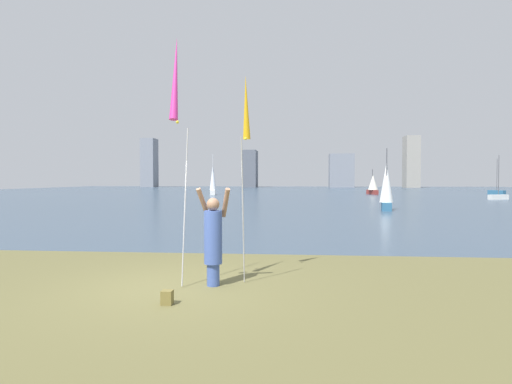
{
  "coord_description": "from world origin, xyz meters",
  "views": [
    {
      "loc": [
        2.31,
        -8.29,
        2.12
      ],
      "look_at": [
        0.42,
        12.91,
        1.49
      ],
      "focal_mm": 30.37,
      "sensor_mm": 36.0,
      "label": 1
    }
  ],
  "objects_px": {
    "sailboat_2": "(497,193)",
    "sailboat_4": "(373,184)",
    "bag": "(167,297)",
    "sailboat_7": "(213,180)",
    "sailboat_6": "(386,187)",
    "kite_flag_left": "(176,84)",
    "sailboat_3": "(498,196)",
    "person": "(213,238)",
    "kite_flag_right": "(246,112)"
  },
  "relations": [
    {
      "from": "bag",
      "to": "sailboat_6",
      "type": "height_order",
      "value": "sailboat_6"
    },
    {
      "from": "person",
      "to": "sailboat_6",
      "type": "height_order",
      "value": "sailboat_6"
    },
    {
      "from": "sailboat_3",
      "to": "sailboat_6",
      "type": "distance_m",
      "value": 22.67
    },
    {
      "from": "sailboat_4",
      "to": "sailboat_2",
      "type": "bearing_deg",
      "value": -13.01
    },
    {
      "from": "sailboat_2",
      "to": "sailboat_6",
      "type": "bearing_deg",
      "value": -125.05
    },
    {
      "from": "bag",
      "to": "sailboat_7",
      "type": "bearing_deg",
      "value": 99.94
    },
    {
      "from": "bag",
      "to": "sailboat_7",
      "type": "distance_m",
      "value": 52.02
    },
    {
      "from": "sailboat_2",
      "to": "sailboat_4",
      "type": "xyz_separation_m",
      "value": [
        -15.06,
        3.48,
        1.03
      ]
    },
    {
      "from": "kite_flag_right",
      "to": "sailboat_7",
      "type": "bearing_deg",
      "value": 101.59
    },
    {
      "from": "kite_flag_left",
      "to": "bag",
      "type": "distance_m",
      "value": 3.84
    },
    {
      "from": "sailboat_4",
      "to": "kite_flag_left",
      "type": "bearing_deg",
      "value": -103.7
    },
    {
      "from": "person",
      "to": "sailboat_2",
      "type": "bearing_deg",
      "value": 69.55
    },
    {
      "from": "sailboat_6",
      "to": "bag",
      "type": "bearing_deg",
      "value": -110.01
    },
    {
      "from": "sailboat_2",
      "to": "kite_flag_right",
      "type": "bearing_deg",
      "value": -118.77
    },
    {
      "from": "person",
      "to": "kite_flag_left",
      "type": "xyz_separation_m",
      "value": [
        -0.59,
        -0.56,
        2.92
      ]
    },
    {
      "from": "person",
      "to": "kite_flag_left",
      "type": "bearing_deg",
      "value": -127.69
    },
    {
      "from": "sailboat_3",
      "to": "sailboat_7",
      "type": "bearing_deg",
      "value": 160.92
    },
    {
      "from": "bag",
      "to": "kite_flag_right",
      "type": "bearing_deg",
      "value": 60.58
    },
    {
      "from": "sailboat_2",
      "to": "sailboat_4",
      "type": "relative_size",
      "value": 1.34
    },
    {
      "from": "kite_flag_left",
      "to": "sailboat_3",
      "type": "bearing_deg",
      "value": 59.21
    },
    {
      "from": "kite_flag_left",
      "to": "sailboat_3",
      "type": "height_order",
      "value": "kite_flag_left"
    },
    {
      "from": "sailboat_4",
      "to": "sailboat_7",
      "type": "xyz_separation_m",
      "value": [
        -22.05,
        -3.47,
        0.54
      ]
    },
    {
      "from": "person",
      "to": "bag",
      "type": "bearing_deg",
      "value": -103.04
    },
    {
      "from": "sailboat_7",
      "to": "kite_flag_right",
      "type": "bearing_deg",
      "value": -78.41
    },
    {
      "from": "kite_flag_left",
      "to": "sailboat_6",
      "type": "height_order",
      "value": "kite_flag_left"
    },
    {
      "from": "sailboat_6",
      "to": "sailboat_7",
      "type": "height_order",
      "value": "sailboat_7"
    },
    {
      "from": "kite_flag_left",
      "to": "bag",
      "type": "xyz_separation_m",
      "value": [
        0.05,
        -0.79,
        -3.76
      ]
    },
    {
      "from": "bag",
      "to": "sailboat_4",
      "type": "bearing_deg",
      "value": 76.55
    },
    {
      "from": "sailboat_2",
      "to": "sailboat_7",
      "type": "height_order",
      "value": "sailboat_7"
    },
    {
      "from": "bag",
      "to": "kite_flag_left",
      "type": "bearing_deg",
      "value": 93.77
    },
    {
      "from": "person",
      "to": "sailboat_2",
      "type": "relative_size",
      "value": 0.41
    },
    {
      "from": "person",
      "to": "sailboat_3",
      "type": "distance_m",
      "value": 44.9
    },
    {
      "from": "person",
      "to": "bag",
      "type": "xyz_separation_m",
      "value": [
        -0.53,
        -1.35,
        -0.84
      ]
    },
    {
      "from": "kite_flag_left",
      "to": "sailboat_7",
      "type": "xyz_separation_m",
      "value": [
        -8.92,
        50.42,
        -1.93
      ]
    },
    {
      "from": "kite_flag_left",
      "to": "sailboat_7",
      "type": "distance_m",
      "value": 51.24
    },
    {
      "from": "kite_flag_left",
      "to": "sailboat_3",
      "type": "xyz_separation_m",
      "value": [
        23.38,
        39.24,
        -3.56
      ]
    },
    {
      "from": "person",
      "to": "sailboat_7",
      "type": "xyz_separation_m",
      "value": [
        -9.51,
        49.85,
        0.99
      ]
    },
    {
      "from": "kite_flag_left",
      "to": "sailboat_6",
      "type": "xyz_separation_m",
      "value": [
        8.44,
        22.24,
        -2.28
      ]
    },
    {
      "from": "sailboat_3",
      "to": "sailboat_6",
      "type": "height_order",
      "value": "sailboat_3"
    },
    {
      "from": "sailboat_3",
      "to": "sailboat_6",
      "type": "xyz_separation_m",
      "value": [
        -14.95,
        -17.0,
        1.29
      ]
    },
    {
      "from": "sailboat_6",
      "to": "sailboat_7",
      "type": "xyz_separation_m",
      "value": [
        -17.36,
        28.17,
        0.35
      ]
    },
    {
      "from": "kite_flag_left",
      "to": "kite_flag_right",
      "type": "height_order",
      "value": "kite_flag_left"
    },
    {
      "from": "sailboat_4",
      "to": "sailboat_6",
      "type": "height_order",
      "value": "sailboat_6"
    },
    {
      "from": "kite_flag_right",
      "to": "sailboat_2",
      "type": "distance_m",
      "value": 56.22
    },
    {
      "from": "bag",
      "to": "sailboat_4",
      "type": "distance_m",
      "value": 56.23
    },
    {
      "from": "kite_flag_right",
      "to": "sailboat_2",
      "type": "relative_size",
      "value": 0.9
    },
    {
      "from": "person",
      "to": "kite_flag_right",
      "type": "distance_m",
      "value": 2.71
    },
    {
      "from": "bag",
      "to": "sailboat_6",
      "type": "xyz_separation_m",
      "value": [
        8.39,
        23.03,
        1.49
      ]
    },
    {
      "from": "kite_flag_right",
      "to": "sailboat_2",
      "type": "height_order",
      "value": "sailboat_2"
    },
    {
      "from": "sailboat_4",
      "to": "sailboat_7",
      "type": "bearing_deg",
      "value": -171.06
    }
  ]
}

